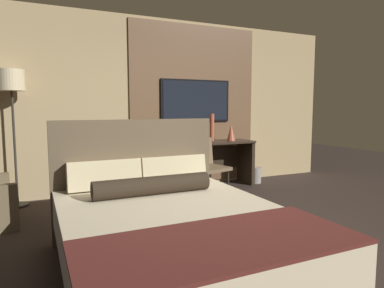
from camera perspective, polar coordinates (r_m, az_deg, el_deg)
name	(u,v)px	position (r m, az deg, el deg)	size (l,w,h in m)	color
ground_plane	(224,244)	(3.55, 5.30, -16.31)	(16.00, 16.00, 0.00)	#332823
wall_back_tv_panel	(152,105)	(5.71, -6.75, 6.53)	(7.20, 0.09, 2.80)	tan
bed	(171,235)	(2.85, -3.52, -14.91)	(1.70, 2.24, 1.23)	#33281E
desk	(201,156)	(5.79, 1.54, -2.08)	(1.81, 0.53, 0.78)	#2D2319
tv	(196,101)	(5.93, 0.64, 7.22)	(1.28, 0.04, 0.72)	black
desk_chair	(205,162)	(5.23, 2.20, -3.02)	(0.62, 0.62, 0.88)	brown
floor_lamp	(12,92)	(5.18, -27.85, 7.74)	(0.34, 0.34, 1.85)	#282623
vase_tall	(212,127)	(5.88, 3.34, 2.79)	(0.08, 0.08, 0.46)	#B2563D
vase_short	(231,133)	(5.96, 6.54, 1.91)	(0.15, 0.15, 0.28)	#B2563D
book	(194,141)	(5.63, 0.26, 0.44)	(0.25, 0.20, 0.03)	#332D28
waste_bin	(255,175)	(6.30, 10.46, -5.12)	(0.22, 0.22, 0.28)	gray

